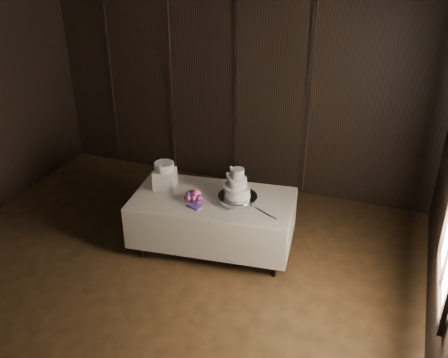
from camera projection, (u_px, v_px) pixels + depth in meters
The scene contains 8 objects.
room at pixel (110, 200), 4.63m from camera, with size 6.08×7.08×3.08m.
display_table at pixel (213, 221), 6.32m from camera, with size 2.11×1.29×0.76m.
cake_stand at pixel (237, 199), 6.05m from camera, with size 0.48×0.48×0.09m, color silver.
wedding_cake at pixel (235, 185), 5.96m from camera, with size 0.34×0.30×0.36m.
bouquet at pixel (194, 197), 6.05m from camera, with size 0.30×0.40×0.19m, color #D95775, non-canonical shape.
box_pedestal at pixel (165, 179), 6.34m from camera, with size 0.26×0.26×0.25m, color white.
small_cake at pixel (164, 167), 6.26m from camera, with size 0.25×0.25×0.10m, color white.
cake_knife at pixel (263, 212), 5.86m from camera, with size 0.37×0.02×0.01m, color silver.
Camera 1 is at (2.42, -3.38, 3.81)m, focal length 40.00 mm.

